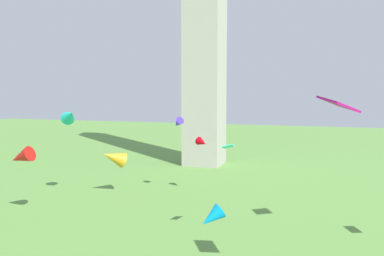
% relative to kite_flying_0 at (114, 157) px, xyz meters
% --- Properties ---
extents(kite_flying_0, '(2.70, 2.89, 2.16)m').
position_rel_kite_flying_0_xyz_m(kite_flying_0, '(0.00, 0.00, 0.00)').
color(kite_flying_0, orange).
extents(kite_flying_1, '(0.67, 1.00, 0.44)m').
position_rel_kite_flying_0_xyz_m(kite_flying_1, '(12.99, -7.64, 2.65)').
color(kite_flying_1, '#33E6C9').
extents(kite_flying_2, '(1.49, 1.39, 1.00)m').
position_rel_kite_flying_0_xyz_m(kite_flying_2, '(7.95, 2.77, 1.42)').
color(kite_flying_2, red).
extents(kite_flying_3, '(2.19, 1.48, 1.76)m').
position_rel_kite_flying_0_xyz_m(kite_flying_3, '(-3.38, -7.74, 1.06)').
color(kite_flying_3, red).
extents(kite_flying_4, '(2.33, 2.19, 1.71)m').
position_rel_kite_flying_0_xyz_m(kite_flying_4, '(-2.39, -3.13, 4.07)').
color(kite_flying_4, '#1CBBAB').
extents(kite_flying_6, '(1.49, 1.45, 1.21)m').
position_rel_kite_flying_0_xyz_m(kite_flying_6, '(13.65, -13.47, 0.12)').
color(kite_flying_6, '#0892EF').
extents(kite_flying_8, '(1.68, 1.95, 0.69)m').
position_rel_kite_flying_0_xyz_m(kite_flying_8, '(18.90, -13.49, 5.41)').
color(kite_flying_8, '#C01284').
extents(kite_flying_10, '(1.52, 1.46, 1.23)m').
position_rel_kite_flying_0_xyz_m(kite_flying_10, '(5.76, 2.10, 3.25)').
color(kite_flying_10, '#3B24CC').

